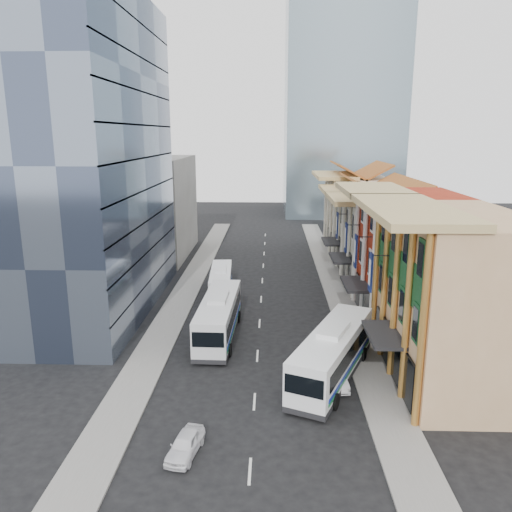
{
  "coord_description": "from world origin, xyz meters",
  "views": [
    {
      "loc": [
        1.03,
        -28.67,
        17.19
      ],
      "look_at": [
        -0.42,
        17.97,
        5.75
      ],
      "focal_mm": 35.0,
      "sensor_mm": 36.0,
      "label": 1
    }
  ],
  "objects_px": {
    "office_tower": "(82,158)",
    "sedan_right": "(334,376)",
    "bus_left_far": "(221,281)",
    "bus_right": "(333,353)",
    "bus_left_near": "(219,316)",
    "sedan_left": "(185,445)",
    "shophouse_tan": "(456,298)"
  },
  "relations": [
    {
      "from": "bus_right",
      "to": "bus_left_near",
      "type": "bearing_deg",
      "value": 164.05
    },
    {
      "from": "shophouse_tan",
      "to": "bus_left_far",
      "type": "relative_size",
      "value": 1.45
    },
    {
      "from": "office_tower",
      "to": "bus_left_far",
      "type": "height_order",
      "value": "office_tower"
    },
    {
      "from": "bus_left_far",
      "to": "bus_right",
      "type": "height_order",
      "value": "bus_right"
    },
    {
      "from": "bus_left_near",
      "to": "sedan_right",
      "type": "distance_m",
      "value": 12.28
    },
    {
      "from": "bus_left_near",
      "to": "bus_left_far",
      "type": "bearing_deg",
      "value": 96.63
    },
    {
      "from": "office_tower",
      "to": "sedan_left",
      "type": "bearing_deg",
      "value": -60.52
    },
    {
      "from": "sedan_left",
      "to": "bus_left_far",
      "type": "bearing_deg",
      "value": 102.92
    },
    {
      "from": "office_tower",
      "to": "bus_left_far",
      "type": "distance_m",
      "value": 18.93
    },
    {
      "from": "bus_right",
      "to": "sedan_left",
      "type": "bearing_deg",
      "value": -111.71
    },
    {
      "from": "shophouse_tan",
      "to": "bus_left_far",
      "type": "xyz_separation_m",
      "value": [
        -18.43,
        18.37,
        -4.45
      ]
    },
    {
      "from": "bus_left_far",
      "to": "sedan_right",
      "type": "distance_m",
      "value": 22.29
    },
    {
      "from": "office_tower",
      "to": "bus_right",
      "type": "xyz_separation_m",
      "value": [
        22.5,
        -14.55,
        -13.02
      ]
    },
    {
      "from": "bus_left_near",
      "to": "sedan_left",
      "type": "bearing_deg",
      "value": -88.75
    },
    {
      "from": "bus_left_near",
      "to": "sedan_right",
      "type": "height_order",
      "value": "bus_left_near"
    },
    {
      "from": "shophouse_tan",
      "to": "office_tower",
      "type": "distance_m",
      "value": 35.19
    },
    {
      "from": "shophouse_tan",
      "to": "bus_left_near",
      "type": "xyz_separation_m",
      "value": [
        -17.45,
        6.74,
        -4.09
      ]
    },
    {
      "from": "shophouse_tan",
      "to": "bus_left_near",
      "type": "bearing_deg",
      "value": 158.87
    },
    {
      "from": "sedan_left",
      "to": "shophouse_tan",
      "type": "bearing_deg",
      "value": 40.06
    },
    {
      "from": "sedan_right",
      "to": "office_tower",
      "type": "bearing_deg",
      "value": 138.28
    },
    {
      "from": "shophouse_tan",
      "to": "sedan_left",
      "type": "relative_size",
      "value": 3.99
    },
    {
      "from": "bus_left_far",
      "to": "bus_left_near",
      "type": "bearing_deg",
      "value": -88.71
    },
    {
      "from": "office_tower",
      "to": "sedan_right",
      "type": "distance_m",
      "value": 30.9
    },
    {
      "from": "shophouse_tan",
      "to": "sedan_right",
      "type": "distance_m",
      "value": 10.17
    },
    {
      "from": "sedan_right",
      "to": "bus_left_far",
      "type": "bearing_deg",
      "value": 109.42
    },
    {
      "from": "bus_right",
      "to": "sedan_left",
      "type": "xyz_separation_m",
      "value": [
        -9.11,
        -9.13,
        -1.38
      ]
    },
    {
      "from": "bus_left_far",
      "to": "bus_right",
      "type": "xyz_separation_m",
      "value": [
        9.93,
        -18.92,
        0.43
      ]
    },
    {
      "from": "bus_left_far",
      "to": "sedan_right",
      "type": "height_order",
      "value": "bus_left_far"
    },
    {
      "from": "bus_left_near",
      "to": "bus_left_far",
      "type": "height_order",
      "value": "bus_left_near"
    },
    {
      "from": "office_tower",
      "to": "sedan_right",
      "type": "xyz_separation_m",
      "value": [
        22.5,
        -15.57,
        -14.35
      ]
    },
    {
      "from": "shophouse_tan",
      "to": "office_tower",
      "type": "relative_size",
      "value": 0.47
    },
    {
      "from": "shophouse_tan",
      "to": "bus_right",
      "type": "bearing_deg",
      "value": -176.3
    }
  ]
}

